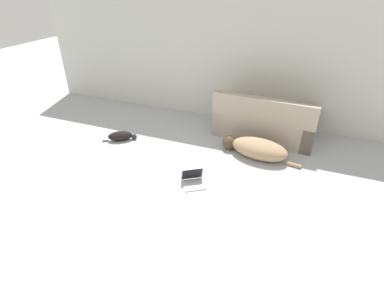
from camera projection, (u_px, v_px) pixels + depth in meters
ground_plane at (97, 241)px, 3.45m from camera, size 20.00×20.00×0.00m
wall_back at (207, 51)px, 5.91m from camera, size 7.43×0.06×2.71m
couch at (265, 122)px, 5.56m from camera, size 1.87×0.99×0.87m
dog at (257, 148)px, 4.99m from camera, size 1.38×0.65×0.32m
cat at (121, 136)px, 5.51m from camera, size 0.57×0.40×0.18m
laptop_open at (193, 179)px, 4.38m from camera, size 0.44×0.43×0.23m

